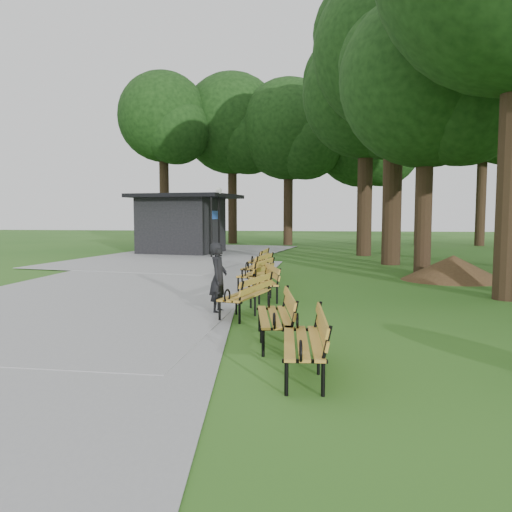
# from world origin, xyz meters

# --- Properties ---
(ground) EXTENTS (100.00, 100.00, 0.00)m
(ground) POSITION_xyz_m (0.00, 0.00, 0.00)
(ground) COLOR #285B1A
(ground) RESTS_ON ground
(path) EXTENTS (12.00, 38.00, 0.06)m
(path) POSITION_xyz_m (-4.00, 3.00, 0.03)
(path) COLOR #979799
(path) RESTS_ON ground
(person) EXTENTS (0.40, 0.59, 1.56)m
(person) POSITION_xyz_m (-0.44, -0.74, 0.78)
(person) COLOR black
(person) RESTS_ON ground
(kiosk) EXTENTS (5.84, 5.31, 3.20)m
(kiosk) POSITION_xyz_m (-5.58, 15.17, 1.60)
(kiosk) COLOR black
(kiosk) RESTS_ON ground
(lamp_post) EXTENTS (0.32, 0.32, 3.46)m
(lamp_post) POSITION_xyz_m (-3.07, 12.98, 2.46)
(lamp_post) COLOR black
(lamp_post) RESTS_ON ground
(dirt_mound) EXTENTS (2.78, 2.78, 0.83)m
(dirt_mound) POSITION_xyz_m (6.17, 5.44, 0.41)
(dirt_mound) COLOR #47301C
(dirt_mound) RESTS_ON ground
(bench_0) EXTENTS (0.75, 1.93, 0.88)m
(bench_0) POSITION_xyz_m (1.51, -4.75, 0.44)
(bench_0) COLOR #B6852A
(bench_0) RESTS_ON ground
(bench_1) EXTENTS (0.90, 1.97, 0.88)m
(bench_1) POSITION_xyz_m (0.99, -3.13, 0.44)
(bench_1) COLOR #B6852A
(bench_1) RESTS_ON ground
(bench_2) EXTENTS (1.12, 2.00, 0.88)m
(bench_2) POSITION_xyz_m (0.19, -0.91, 0.44)
(bench_2) COLOR #B6852A
(bench_2) RESTS_ON ground
(bench_3) EXTENTS (1.14, 2.00, 0.88)m
(bench_3) POSITION_xyz_m (0.32, 1.26, 0.44)
(bench_3) COLOR #B6852A
(bench_3) RESTS_ON ground
(bench_4) EXTENTS (1.05, 1.99, 0.88)m
(bench_4) POSITION_xyz_m (-0.04, 2.85, 0.44)
(bench_4) COLOR #B6852A
(bench_4) RESTS_ON ground
(bench_5) EXTENTS (1.02, 1.99, 0.88)m
(bench_5) POSITION_xyz_m (-0.21, 4.73, 0.44)
(bench_5) COLOR #B6852A
(bench_5) RESTS_ON ground
(bench_6) EXTENTS (0.75, 1.93, 0.88)m
(bench_6) POSITION_xyz_m (-0.44, 6.89, 0.44)
(bench_6) COLOR #B6852A
(bench_6) RESTS_ON ground
(lawn_tree_1) EXTENTS (6.26, 6.26, 10.10)m
(lawn_tree_1) POSITION_xyz_m (5.60, 7.46, 6.93)
(lawn_tree_1) COLOR black
(lawn_tree_1) RESTS_ON ground
(lawn_tree_2) EXTENTS (6.84, 6.84, 12.37)m
(lawn_tree_2) POSITION_xyz_m (4.90, 10.43, 8.87)
(lawn_tree_2) COLOR black
(lawn_tree_2) RESTS_ON ground
(lawn_tree_4) EXTENTS (6.47, 6.47, 11.43)m
(lawn_tree_4) POSITION_xyz_m (4.19, 14.88, 8.12)
(lawn_tree_4) COLOR black
(lawn_tree_4) RESTS_ON ground
(tree_backdrop) EXTENTS (37.87, 9.61, 16.31)m
(tree_backdrop) POSITION_xyz_m (6.73, 23.16, 8.16)
(tree_backdrop) COLOR black
(tree_backdrop) RESTS_ON ground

